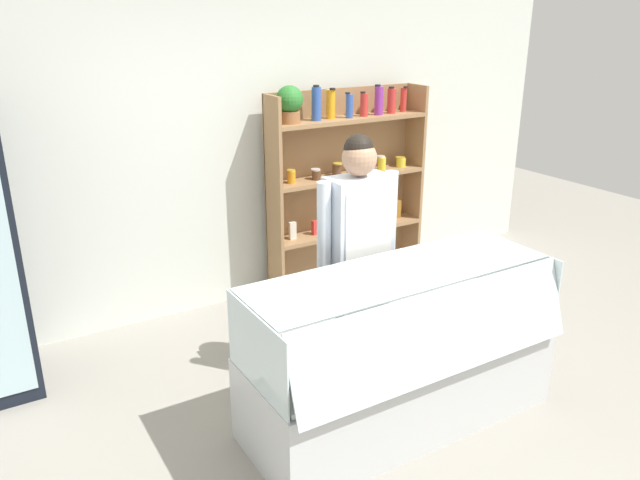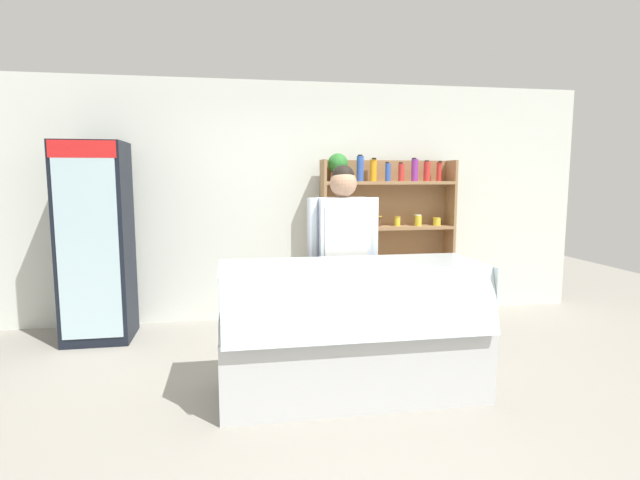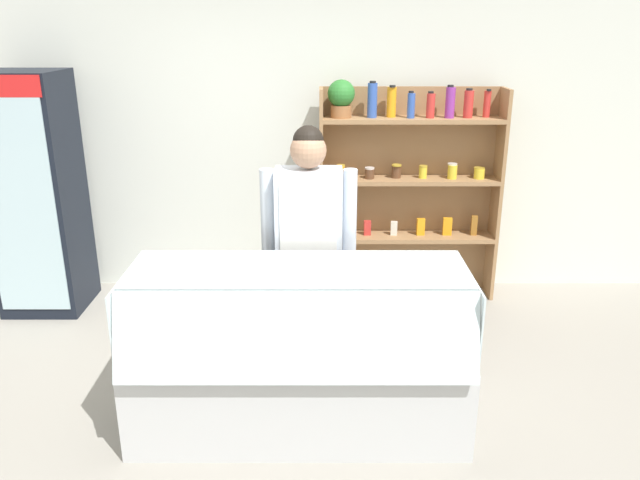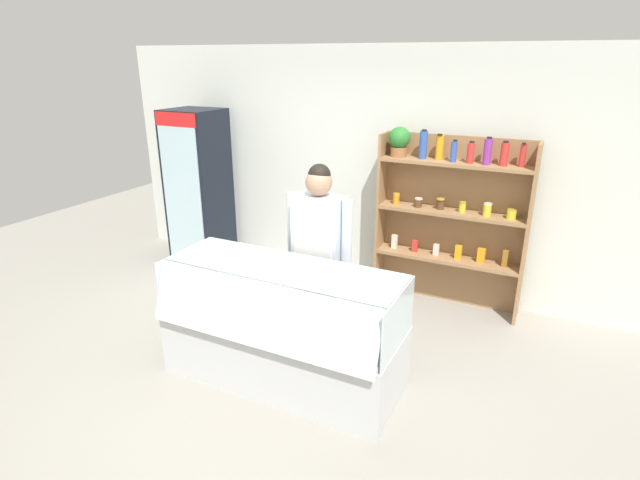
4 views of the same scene
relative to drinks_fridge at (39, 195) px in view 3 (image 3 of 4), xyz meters
The scene contains 6 objects.
ground_plane 2.89m from the drinks_fridge, 37.67° to the right, with size 12.00×12.00×0.00m, color gray.
back_wall 2.24m from the drinks_fridge, 13.68° to the left, with size 6.80×0.10×2.70m, color silver.
drinks_fridge is the anchor object (origin of this frame).
shelving_unit 3.06m from the drinks_fridge, ahead, with size 1.54×0.29×1.89m.
deli_display_case 2.86m from the drinks_fridge, 37.66° to the right, with size 1.96×0.81×1.01m.
shop_clerk 2.53m from the drinks_fridge, 26.85° to the right, with size 0.61×0.25×1.74m.
Camera 3 is at (0.18, -3.29, 2.33)m, focal length 35.00 mm.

